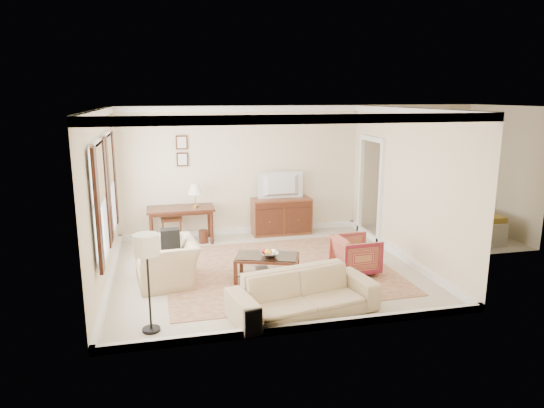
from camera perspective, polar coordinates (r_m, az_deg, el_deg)
name	(u,v)px	position (r m, az deg, el deg)	size (l,w,h in m)	color
room_shell	(265,134)	(8.43, -0.87, 8.28)	(5.51, 5.01, 2.91)	beige
annex_bedroom	(449,221)	(11.62, 20.06, -1.94)	(3.00, 2.70, 2.90)	beige
window_front	(100,202)	(7.73, -19.62, 0.23)	(0.12, 1.56, 1.80)	#CCB284
window_rear	(109,184)	(9.29, -18.59, 2.30)	(0.12, 1.56, 1.80)	#CCB284
doorway	(370,190)	(10.90, 11.48, 1.62)	(0.10, 1.12, 2.25)	white
rug	(279,269)	(8.94, 0.77, -7.70)	(4.04, 3.46, 0.01)	brown
writing_desk	(181,213)	(10.56, -10.69, -0.99)	(1.41, 0.71, 0.77)	#462014
desk_chair	(171,215)	(10.92, -11.78, -1.32)	(0.45, 0.45, 1.05)	brown
desk_lamp	(195,195)	(10.50, -9.01, 1.01)	(0.32, 0.32, 0.50)	silver
framed_prints	(182,151)	(10.76, -10.54, 6.18)	(0.25, 0.04, 0.68)	#462014
sideboard	(281,216)	(11.10, 1.10, -1.43)	(1.34, 0.52, 0.83)	brown
tv	(282,177)	(10.89, 1.15, 3.18)	(0.99, 0.57, 0.13)	black
coffee_table	(267,261)	(8.34, -0.56, -6.75)	(1.21, 0.94, 0.45)	#462014
fruit_bowl	(270,253)	(8.24, -0.27, -5.82)	(0.42, 0.42, 0.10)	silver
book_a	(256,269)	(8.47, -1.89, -7.64)	(0.28, 0.04, 0.38)	brown
book_b	(280,271)	(8.39, 0.93, -7.87)	(0.28, 0.03, 0.38)	brown
striped_armchair	(356,253)	(8.79, 9.82, -5.70)	(0.72, 0.68, 0.74)	maroon
club_armchair	(167,255)	(8.38, -12.26, -5.88)	(1.12, 0.73, 0.98)	#C4B384
backpack	(170,239)	(8.42, -11.88, -4.02)	(0.32, 0.22, 0.40)	black
sofa	(304,287)	(7.09, 3.74, -9.71)	(2.14, 0.63, 0.84)	#C4B384
floor_lamp	(147,252)	(6.55, -14.52, -5.49)	(0.34, 0.34, 1.36)	black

